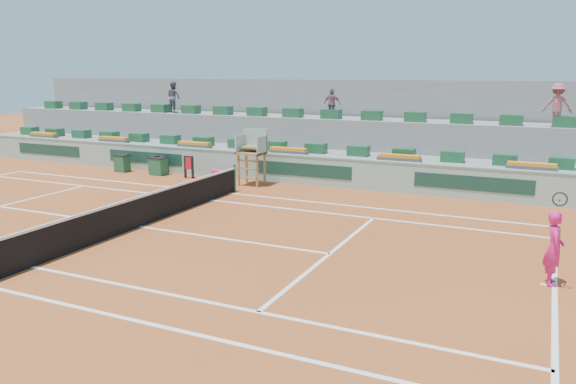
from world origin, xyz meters
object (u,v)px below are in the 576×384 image
Objects in this scene: umpire_chair at (252,149)px; drink_cooler_a at (158,166)px; tennis_player at (554,248)px; player_bag at (222,175)px.

umpire_chair is 5.28m from drink_cooler_a.
tennis_player is at bearing -24.02° from drink_cooler_a.
player_bag is 0.38× the size of umpire_chair.
player_bag is 15.74m from tennis_player.
umpire_chair is (1.82, -0.46, 1.34)m from player_bag.
drink_cooler_a is (-5.15, 0.15, -1.12)m from umpire_chair.
umpire_chair reaches higher than player_bag.
tennis_player reaches higher than player_bag.
tennis_player is at bearing -29.99° from player_bag.
drink_cooler_a is at bearing 155.98° from tennis_player.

